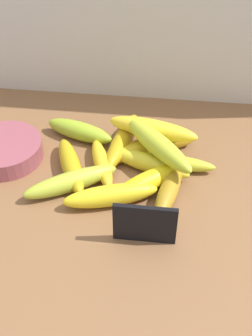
% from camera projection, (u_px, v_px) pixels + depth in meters
% --- Properties ---
extents(counter_top, '(1.10, 0.76, 0.03)m').
position_uv_depth(counter_top, '(121.00, 209.00, 0.85)').
color(counter_top, brown).
rests_on(counter_top, ground).
extents(chalkboard_sign, '(0.11, 0.02, 0.08)m').
position_uv_depth(chalkboard_sign, '(145.00, 225.00, 0.75)').
color(chalkboard_sign, black).
rests_on(chalkboard_sign, counter_top).
extents(fruit_bowl, '(0.16, 0.16, 0.04)m').
position_uv_depth(fruit_bowl, '(5.00, 150.00, 0.93)').
color(fruit_bowl, '#934753').
rests_on(fruit_bowl, counter_top).
extents(banana_0, '(0.19, 0.13, 0.04)m').
position_uv_depth(banana_0, '(71.00, 182.00, 0.86)').
color(banana_0, '#ADBA33').
rests_on(banana_0, counter_top).
extents(banana_1, '(0.18, 0.09, 0.04)m').
position_uv_depth(banana_1, '(149.00, 163.00, 0.90)').
color(banana_1, yellow).
rests_on(banana_1, counter_top).
extents(banana_2, '(0.19, 0.10, 0.04)m').
position_uv_depth(banana_2, '(111.00, 194.00, 0.83)').
color(banana_2, yellow).
rests_on(banana_2, counter_top).
extents(banana_3, '(0.16, 0.08, 0.03)m').
position_uv_depth(banana_3, '(158.00, 144.00, 0.96)').
color(banana_3, '#AD841A').
rests_on(banana_3, counter_top).
extents(banana_4, '(0.08, 0.15, 0.03)m').
position_uv_depth(banana_4, '(102.00, 163.00, 0.91)').
color(banana_4, yellow).
rests_on(banana_4, counter_top).
extents(banana_5, '(0.11, 0.17, 0.04)m').
position_uv_depth(banana_5, '(71.00, 165.00, 0.90)').
color(banana_5, gold).
rests_on(banana_5, counter_top).
extents(banana_6, '(0.07, 0.16, 0.04)m').
position_uv_depth(banana_6, '(169.00, 191.00, 0.84)').
color(banana_6, '#A67F1E').
rests_on(banana_6, counter_top).
extents(banana_7, '(0.08, 0.20, 0.04)m').
position_uv_depth(banana_7, '(122.00, 141.00, 0.96)').
color(banana_7, gold).
rests_on(banana_7, counter_top).
extents(banana_8, '(0.16, 0.15, 0.04)m').
position_uv_depth(banana_8, '(147.00, 182.00, 0.86)').
color(banana_8, yellow).
rests_on(banana_8, counter_top).
extents(banana_9, '(0.17, 0.09, 0.04)m').
position_uv_depth(banana_9, '(80.00, 131.00, 0.98)').
color(banana_9, '#99B629').
rests_on(banana_9, counter_top).
extents(banana_10, '(0.19, 0.13, 0.04)m').
position_uv_depth(banana_10, '(142.00, 149.00, 0.94)').
color(banana_10, gold).
rests_on(banana_10, counter_top).
extents(banana_11, '(0.19, 0.05, 0.03)m').
position_uv_depth(banana_11, '(169.00, 162.00, 0.91)').
color(banana_11, gold).
rests_on(banana_11, counter_top).
extents(banana_12, '(0.17, 0.18, 0.04)m').
position_uv_depth(banana_12, '(158.00, 145.00, 0.88)').
color(banana_12, gold).
rests_on(banana_12, banana_1).
extents(banana_13, '(0.20, 0.08, 0.04)m').
position_uv_depth(banana_13, '(153.00, 129.00, 0.93)').
color(banana_13, yellow).
rests_on(banana_13, banana_3).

